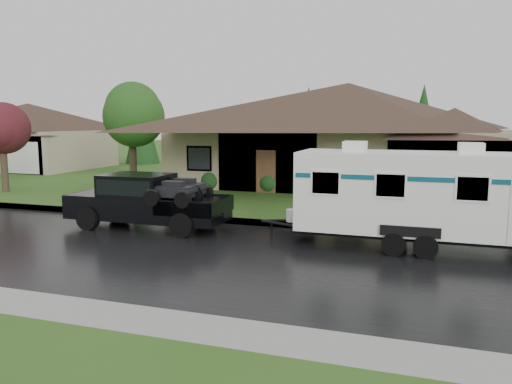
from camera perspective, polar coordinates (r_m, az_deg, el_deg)
ground at (r=15.99m, az=-4.19°, el=-5.18°), size 140.00×140.00×0.00m
road at (r=14.22m, az=-7.30°, el=-6.90°), size 140.00×8.00×0.01m
curb at (r=18.03m, az=-1.45°, el=-3.39°), size 140.00×0.50×0.15m
lawn at (r=30.19m, az=6.76°, el=1.25°), size 140.00×26.00×0.15m
house_main at (r=28.44m, az=10.98°, el=7.83°), size 19.44×10.80×6.90m
house_far at (r=41.05m, az=-24.41°, el=6.46°), size 10.80×8.64×5.80m
tree_left_green at (r=27.99m, az=-14.05°, el=8.65°), size 3.39×3.39×5.61m
tree_red at (r=27.87m, az=-27.07°, el=6.30°), size 2.67×2.67×4.42m
shrub_row at (r=24.19m, az=8.70°, el=0.87°), size 13.60×1.00×1.00m
pickup_truck at (r=17.61m, az=-12.62°, el=-0.82°), size 5.57×2.12×1.86m
travel_trailer at (r=15.04m, az=17.43°, el=-0.04°), size 6.87×2.42×3.08m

